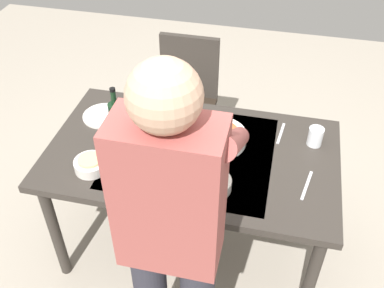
{
  "coord_description": "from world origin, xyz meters",
  "views": [
    {
      "loc": [
        -0.39,
        1.67,
        2.27
      ],
      "look_at": [
        0.0,
        0.0,
        0.8
      ],
      "focal_mm": 41.91,
      "sensor_mm": 36.0,
      "label": 1
    }
  ],
  "objects": [
    {
      "name": "wine_glass_left",
      "position": [
        0.14,
        0.31,
        0.86
      ],
      "size": [
        0.07,
        0.07,
        0.15
      ],
      "color": "white",
      "rests_on": "dining_table"
    },
    {
      "name": "wine_glass_right",
      "position": [
        0.18,
        -0.34,
        0.86
      ],
      "size": [
        0.07,
        0.07,
        0.15
      ],
      "color": "white",
      "rests_on": "dining_table"
    },
    {
      "name": "table_knife",
      "position": [
        -0.58,
        0.12,
        0.75
      ],
      "size": [
        0.05,
        0.2,
        0.0
      ],
      "primitive_type": "cube",
      "rotation": [
        0.0,
        0.0,
        -0.2
      ],
      "color": "silver",
      "rests_on": "dining_table"
    },
    {
      "name": "chair_near",
      "position": [
        0.23,
        -0.81,
        0.53
      ],
      "size": [
        0.4,
        0.4,
        0.91
      ],
      "color": "black",
      "rests_on": "ground_plane"
    },
    {
      "name": "water_cup_far_left",
      "position": [
        -0.61,
        -0.2,
        0.8
      ],
      "size": [
        0.08,
        0.08,
        0.1
      ],
      "primitive_type": "cylinder",
      "color": "silver",
      "rests_on": "dining_table"
    },
    {
      "name": "water_cup_near_left",
      "position": [
        0.26,
        0.27,
        0.8
      ],
      "size": [
        0.07,
        0.07,
        0.1
      ],
      "primitive_type": "cylinder",
      "color": "silver",
      "rests_on": "dining_table"
    },
    {
      "name": "wine_bottle",
      "position": [
        0.41,
        -0.04,
        0.86
      ],
      "size": [
        0.07,
        0.07,
        0.3
      ],
      "color": "black",
      "rests_on": "dining_table"
    },
    {
      "name": "dining_table",
      "position": [
        0.0,
        0.0,
        0.67
      ],
      "size": [
        1.48,
        0.86,
        0.75
      ],
      "color": "#332D28",
      "rests_on": "ground_plane"
    },
    {
      "name": "water_cup_near_right",
      "position": [
        0.32,
        -0.15,
        0.8
      ],
      "size": [
        0.07,
        0.07,
        0.1
      ],
      "primitive_type": "cylinder",
      "color": "silver",
      "rests_on": "dining_table"
    },
    {
      "name": "side_bowl_bread",
      "position": [
        0.45,
        0.24,
        0.78
      ],
      "size": [
        0.16,
        0.16,
        0.07
      ],
      "color": "silver",
      "rests_on": "dining_table"
    },
    {
      "name": "ground_plane",
      "position": [
        0.0,
        0.0,
        0.0
      ],
      "size": [
        6.0,
        6.0,
        0.0
      ],
      "primitive_type": "plane",
      "color": "#9E9384"
    },
    {
      "name": "table_fork",
      "position": [
        -0.43,
        -0.25,
        0.75
      ],
      "size": [
        0.03,
        0.18,
        0.0
      ],
      "primitive_type": "cube",
      "rotation": [
        0.0,
        0.0,
        -0.12
      ],
      "color": "silver",
      "rests_on": "dining_table"
    },
    {
      "name": "side_bowl_salad",
      "position": [
        -0.15,
        0.23,
        0.78
      ],
      "size": [
        0.18,
        0.18,
        0.07
      ],
      "color": "silver",
      "rests_on": "dining_table"
    },
    {
      "name": "serving_bowl_pasta",
      "position": [
        -0.11,
        -0.11,
        0.78
      ],
      "size": [
        0.3,
        0.3,
        0.07
      ],
      "color": "silver",
      "rests_on": "dining_table"
    },
    {
      "name": "person_server",
      "position": [
        -0.09,
        0.69,
        0.96
      ],
      "size": [
        0.42,
        0.61,
        1.69
      ],
      "color": "#2D2D38",
      "rests_on": "ground_plane"
    },
    {
      "name": "dinner_plate_near",
      "position": [
        0.55,
        -0.18,
        0.76
      ],
      "size": [
        0.23,
        0.23,
        0.01
      ],
      "primitive_type": "cylinder",
      "color": "silver",
      "rests_on": "dining_table"
    }
  ]
}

